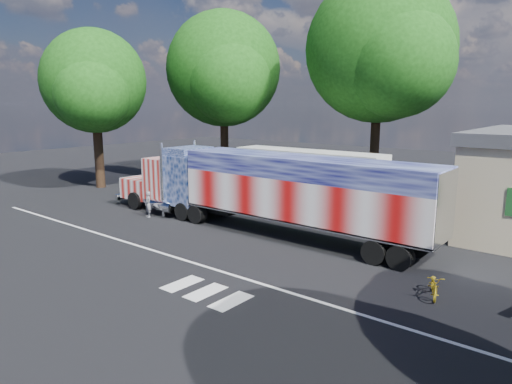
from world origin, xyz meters
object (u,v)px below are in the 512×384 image
Objects in this scene: semi_truck at (262,189)px; tree_nw_a at (224,70)px; tree_w_a at (95,82)px; tree_n_mid at (381,49)px; bicycle at (434,285)px; woman at (148,204)px; coach_bus at (308,173)px.

tree_nw_a is at bearing 138.46° from semi_truck.
tree_n_mid is at bearing 37.80° from tree_w_a.
semi_truck is at bearing -6.17° from tree_w_a.
tree_w_a is (-27.14, 4.70, 7.66)m from bicycle.
tree_w_a is (-10.58, 3.74, 7.32)m from woman.
tree_n_mid reaches higher than coach_bus.
tree_nw_a reaches higher than tree_w_a.
bicycle is at bearing 16.82° from woman.
semi_truck is 1.68× the size of tree_w_a.
semi_truck is 1.80× the size of coach_bus.
coach_bus is 7.41× the size of woman.
bicycle is 28.49m from tree_nw_a.
tree_w_a reaches higher than semi_truck.
tree_n_mid is at bearing 68.08° from coach_bus.
semi_truck is at bearing -71.96° from coach_bus.
tree_nw_a is (-22.86, 14.50, 8.91)m from bicycle.
tree_nw_a is 1.19× the size of tree_w_a.
woman is 0.96× the size of bicycle.
woman reaches higher than bicycle.
coach_bus reaches higher than woman.
coach_bus reaches higher than bicycle.
bicycle is (12.62, -11.88, -1.28)m from coach_bus.
woman is at bearing -164.98° from semi_truck.
semi_truck is 9.55m from coach_bus.
tree_nw_a reaches higher than bicycle.
bicycle is (16.55, -0.97, -0.34)m from woman.
woman is 0.13× the size of tree_w_a.
tree_nw_a is (-13.19, 11.68, 7.11)m from semi_truck.
tree_w_a is at bearing -153.70° from coach_bus.
coach_bus is at bearing 26.30° from tree_w_a.
semi_truck is 1.42× the size of tree_nw_a.
woman is at bearing 155.09° from bicycle.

